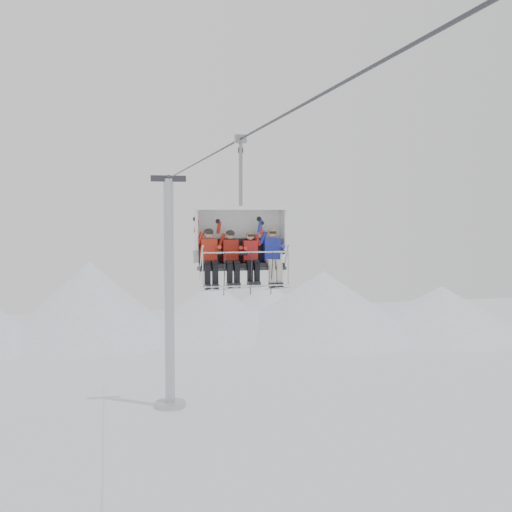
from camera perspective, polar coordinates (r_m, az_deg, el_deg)
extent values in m
cone|color=white|center=(59.56, -14.53, -3.84)|extent=(16.00, 16.00, 7.00)
cone|color=white|center=(59.46, -3.85, -4.71)|extent=(14.00, 14.00, 5.00)
cone|color=white|center=(59.91, 5.97, -4.17)|extent=(18.00, 18.00, 6.00)
cone|color=white|center=(62.71, 16.15, -4.64)|extent=(16.00, 16.00, 4.50)
cone|color=white|center=(63.62, 1.07, -4.37)|extent=(12.00, 12.00, 4.50)
cylinder|color=#ACAFB4|center=(37.49, -7.71, -3.37)|extent=(0.56, 0.56, 13.30)
cylinder|color=#ACAFB4|center=(38.84, -7.62, -12.93)|extent=(1.80, 1.80, 0.30)
cube|color=#323137|center=(37.24, -7.80, 6.83)|extent=(2.00, 0.35, 0.35)
cylinder|color=#323137|center=(15.56, 0.00, 11.10)|extent=(0.06, 50.00, 0.06)
cube|color=black|center=(17.14, -1.29, -0.79)|extent=(2.23, 0.55, 0.10)
cube|color=black|center=(17.37, -1.47, 0.51)|extent=(2.23, 0.10, 0.65)
cube|color=#323137|center=(17.15, -1.29, -1.09)|extent=(2.33, 0.60, 0.08)
cube|color=white|center=(17.57, -1.62, 1.87)|extent=(2.48, 0.10, 1.48)
cube|color=white|center=(17.16, -1.35, 4.29)|extent=(2.48, 0.90, 0.10)
cylinder|color=silver|center=(16.58, -0.90, 0.33)|extent=(2.27, 0.04, 0.04)
cylinder|color=silver|center=(16.59, -0.85, -2.68)|extent=(2.27, 0.04, 0.04)
cylinder|color=gray|center=(17.22, -1.37, 7.34)|extent=(0.10, 0.10, 1.83)
cube|color=gray|center=(17.30, -1.38, 10.37)|extent=(0.30, 0.18, 0.22)
cube|color=red|center=(16.99, -4.24, 0.49)|extent=(0.43, 0.28, 0.63)
sphere|color=tan|center=(16.93, -4.22, 1.99)|extent=(0.23, 0.23, 0.23)
cube|color=black|center=(16.59, -4.33, -1.66)|extent=(0.14, 0.15, 0.51)
cube|color=black|center=(16.62, -3.64, -1.65)|extent=(0.14, 0.15, 0.51)
cube|color=silver|center=(16.53, -4.27, -3.05)|extent=(0.10, 1.69, 0.26)
cube|color=silver|center=(16.57, -3.58, -3.03)|extent=(0.10, 1.69, 0.26)
cube|color=#A12014|center=(17.09, -2.32, 0.46)|extent=(0.41, 0.27, 0.60)
sphere|color=tan|center=(17.04, -2.30, 1.88)|extent=(0.22, 0.22, 0.22)
cube|color=black|center=(16.69, -2.36, -1.58)|extent=(0.14, 0.15, 0.48)
cube|color=black|center=(16.73, -1.71, -1.57)|extent=(0.14, 0.15, 0.48)
cube|color=silver|center=(16.63, -2.29, -2.92)|extent=(0.09, 1.69, 0.26)
cube|color=silver|center=(16.67, -1.63, -2.90)|extent=(0.09, 1.69, 0.26)
cube|color=red|center=(17.21, -0.55, 0.44)|extent=(0.39, 0.26, 0.57)
sphere|color=tan|center=(17.15, -0.52, 1.78)|extent=(0.21, 0.21, 0.21)
cube|color=black|center=(16.80, -0.53, -1.50)|extent=(0.13, 0.15, 0.46)
cube|color=black|center=(16.84, 0.08, -1.49)|extent=(0.13, 0.15, 0.46)
cube|color=silver|center=(16.74, -0.45, -2.80)|extent=(0.09, 1.69, 0.26)
cube|color=silver|center=(16.78, 0.16, -2.78)|extent=(0.09, 1.69, 0.26)
cube|color=#232EAD|center=(17.34, 1.38, 0.57)|extent=(0.43, 0.28, 0.63)
sphere|color=tan|center=(17.29, 1.41, 2.04)|extent=(0.23, 0.23, 0.23)
cube|color=beige|center=(16.94, 1.41, -1.54)|extent=(0.14, 0.15, 0.51)
cube|color=beige|center=(16.99, 2.08, -1.52)|extent=(0.14, 0.15, 0.51)
cube|color=silver|center=(16.88, 1.50, -2.90)|extent=(0.10, 1.69, 0.26)
cube|color=silver|center=(16.94, 2.16, -2.88)|extent=(0.10, 1.69, 0.26)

